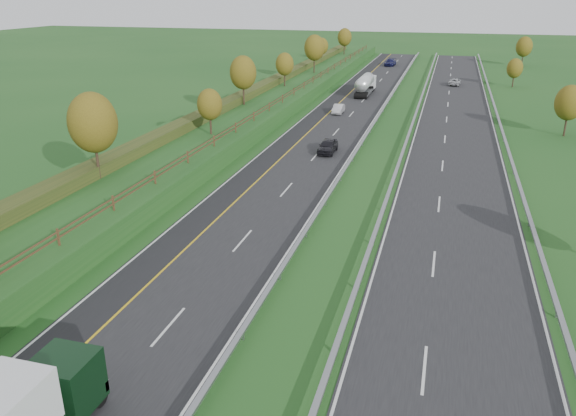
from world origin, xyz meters
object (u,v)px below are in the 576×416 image
at_px(road_tanker, 365,84).
at_px(car_small_far, 390,62).
at_px(car_oncoming, 455,82).
at_px(car_dark_near, 328,146).
at_px(car_silver_mid, 338,109).

bearing_deg(road_tanker, car_small_far, 90.10).
bearing_deg(car_oncoming, car_dark_near, 79.49).
distance_m(road_tanker, car_silver_mid, 18.04).
bearing_deg(road_tanker, car_dark_near, -87.60).
relative_size(car_silver_mid, car_small_far, 0.72).
height_order(car_silver_mid, car_oncoming, car_silver_mid).
distance_m(car_silver_mid, car_oncoming, 37.13).
relative_size(car_dark_near, car_oncoming, 0.97).
bearing_deg(car_dark_near, car_oncoming, 76.26).
xyz_separation_m(road_tanker, car_dark_near, (1.69, -40.33, -1.04)).
relative_size(road_tanker, car_silver_mid, 2.75).
height_order(road_tanker, car_dark_near, road_tanker).
distance_m(road_tanker, car_small_far, 42.55).
relative_size(car_silver_mid, car_oncoming, 0.86).
distance_m(car_dark_near, car_small_far, 82.89).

